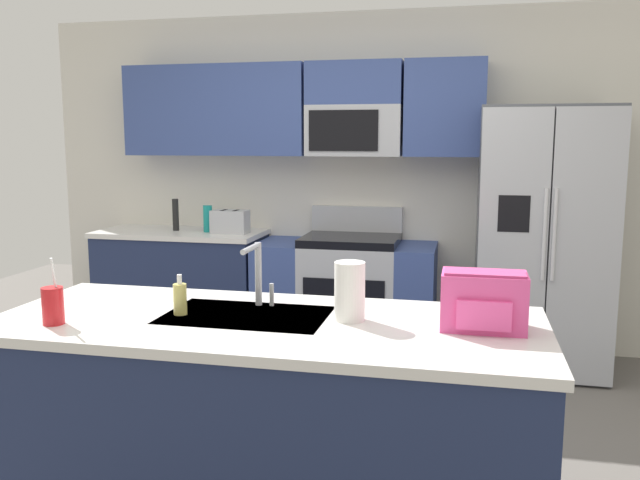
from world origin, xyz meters
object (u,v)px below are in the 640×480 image
at_px(soap_dispenser, 180,298).
at_px(drink_cup_red, 53,305).
at_px(pepper_mill, 176,215).
at_px(sink_faucet, 258,269).
at_px(toaster, 230,222).
at_px(paper_towel_roll, 350,291).
at_px(range_oven, 346,295).
at_px(bottle_teal, 208,219).
at_px(refrigerator, 542,240).
at_px(backpack, 484,299).

bearing_deg(soap_dispenser, drink_cup_red, -149.99).
bearing_deg(pepper_mill, sink_faucet, -57.38).
relative_size(toaster, paper_towel_roll, 1.17).
height_order(range_oven, soap_dispenser, range_oven).
bearing_deg(bottle_teal, drink_cup_red, -81.01).
height_order(refrigerator, bottle_teal, refrigerator).
xyz_separation_m(range_oven, bottle_teal, (-1.11, -0.02, 0.56)).
relative_size(pepper_mill, drink_cup_red, 0.95).
bearing_deg(range_oven, toaster, -176.70).
xyz_separation_m(soap_dispenser, backpack, (1.23, 0.06, 0.05)).
bearing_deg(range_oven, sink_faucet, -89.76).
xyz_separation_m(toaster, pepper_mill, (-0.48, 0.05, 0.04)).
relative_size(refrigerator, toaster, 6.61).
relative_size(refrigerator, bottle_teal, 8.78).
xyz_separation_m(range_oven, paper_towel_roll, (0.44, -2.32, 0.58)).
xyz_separation_m(refrigerator, paper_towel_roll, (-0.97, -2.25, 0.09)).
height_order(sink_faucet, paper_towel_roll, sink_faucet).
distance_m(toaster, paper_towel_roll, 2.64).
bearing_deg(range_oven, refrigerator, -2.91).
distance_m(range_oven, refrigerator, 1.50).
bearing_deg(bottle_teal, paper_towel_roll, -56.06).
height_order(toaster, backpack, backpack).
bearing_deg(backpack, drink_cup_red, -169.68).
distance_m(sink_faucet, soap_dispenser, 0.35).
bearing_deg(backpack, sink_faucet, 171.70).
height_order(refrigerator, backpack, refrigerator).
relative_size(toaster, sink_faucet, 0.99).
distance_m(sink_faucet, backpack, 0.97).
distance_m(sink_faucet, paper_towel_roll, 0.45).
distance_m(drink_cup_red, backpack, 1.69).
bearing_deg(range_oven, bottle_teal, -178.95).
distance_m(refrigerator, pepper_mill, 2.81).
relative_size(bottle_teal, backpack, 0.66).
distance_m(soap_dispenser, backpack, 1.23).
xyz_separation_m(bottle_teal, sink_faucet, (1.12, -2.17, 0.06)).
bearing_deg(paper_towel_roll, drink_cup_red, -164.64).
bearing_deg(refrigerator, drink_cup_red, -129.49).
relative_size(sink_faucet, backpack, 0.88).
bearing_deg(paper_towel_roll, toaster, 120.76).
relative_size(sink_faucet, drink_cup_red, 1.05).
relative_size(pepper_mill, soap_dispenser, 1.50).
bearing_deg(sink_faucet, paper_towel_roll, -16.80).
bearing_deg(pepper_mill, toaster, -5.94).
bearing_deg(toaster, backpack, -50.55).
bearing_deg(pepper_mill, paper_towel_roll, -51.71).
bearing_deg(paper_towel_roll, refrigerator, 66.57).
xyz_separation_m(bottle_teal, soap_dispenser, (0.84, -2.37, -0.04)).
xyz_separation_m(pepper_mill, backpack, (2.35, -2.33, -0.01)).
xyz_separation_m(sink_faucet, paper_towel_roll, (0.43, -0.13, -0.05)).
xyz_separation_m(refrigerator, pepper_mill, (-2.80, 0.07, 0.10)).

